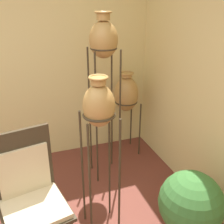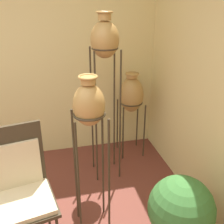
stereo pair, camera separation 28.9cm
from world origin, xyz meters
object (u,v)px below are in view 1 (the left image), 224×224
(chair, at_px, (30,192))
(potted_plant, at_px, (190,207))
(vase_stand_tall, at_px, (104,44))
(vase_stand_medium, at_px, (99,110))
(vase_stand_short, at_px, (126,95))

(chair, distance_m, potted_plant, 1.36)
(vase_stand_tall, xyz_separation_m, vase_stand_medium, (-0.31, -0.80, -0.38))
(vase_stand_tall, bearing_deg, vase_stand_medium, -110.88)
(potted_plant, bearing_deg, chair, 165.14)
(vase_stand_tall, xyz_separation_m, potted_plant, (0.38, -1.21, -1.23))
(vase_stand_medium, bearing_deg, vase_stand_short, 58.11)
(vase_stand_medium, relative_size, potted_plant, 2.15)
(vase_stand_medium, distance_m, chair, 0.85)
(vase_stand_tall, xyz_separation_m, vase_stand_short, (0.44, 0.39, -0.74))
(chair, bearing_deg, vase_stand_medium, -5.42)
(chair, bearing_deg, vase_stand_tall, 32.09)
(vase_stand_tall, bearing_deg, potted_plant, -72.45)
(vase_stand_medium, height_order, potted_plant, vase_stand_medium)
(vase_stand_medium, distance_m, potted_plant, 1.17)
(vase_stand_short, bearing_deg, vase_stand_medium, -121.89)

